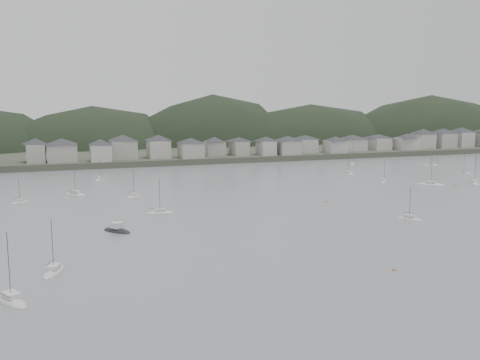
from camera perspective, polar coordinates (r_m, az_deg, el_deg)
name	(u,v)px	position (r m, az deg, el deg)	size (l,w,h in m)	color
ground	(371,264)	(104.36, 14.26, -8.92)	(900.00, 900.00, 0.00)	slate
far_shore_land	(137,145)	(382.53, -11.26, 3.84)	(900.00, 250.00, 3.00)	#383D2D
forested_ridge	(151,166)	(359.37, -9.82, 1.55)	(851.55, 103.94, 102.57)	black
waterfront_town	(260,144)	(287.19, 2.18, 3.98)	(451.48, 28.46, 12.92)	gray
moored_fleet	(262,201)	(163.73, 2.43, -2.34)	(259.47, 151.88, 13.69)	beige
motor_launch_far	(117,230)	(129.06, -13.42, -5.43)	(7.50, 8.41, 3.98)	black
mooring_buoys	(326,208)	(155.64, 9.46, -3.02)	(160.84, 110.62, 0.70)	#CB7A43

